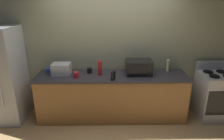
% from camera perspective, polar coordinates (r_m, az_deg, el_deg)
% --- Properties ---
extents(ground_plane, '(8.00, 8.00, 0.00)m').
position_cam_1_polar(ground_plane, '(3.71, 0.10, -16.85)').
color(ground_plane, tan).
extents(back_wall, '(6.40, 0.10, 2.70)m').
position_cam_1_polar(back_wall, '(3.89, -0.10, 6.91)').
color(back_wall, gray).
rests_on(back_wall, ground_plane).
extents(counter_run, '(2.84, 0.64, 0.90)m').
position_cam_1_polar(counter_run, '(3.81, 0.00, -7.78)').
color(counter_run, '#9E6B38').
rests_on(counter_run, ground_plane).
extents(refrigerator, '(0.72, 0.73, 1.80)m').
position_cam_1_polar(refrigerator, '(4.14, -29.70, -1.46)').
color(refrigerator, '#B7BABF').
rests_on(refrigerator, ground_plane).
extents(stove_range, '(0.60, 0.61, 1.08)m').
position_cam_1_polar(stove_range, '(4.33, 27.73, -6.59)').
color(stove_range, '#B7BABF').
rests_on(stove_range, ground_plane).
extents(microwave, '(0.48, 0.35, 0.27)m').
position_cam_1_polar(microwave, '(3.67, 7.85, 0.81)').
color(microwave, black).
rests_on(microwave, counter_run).
extents(toaster_oven, '(0.34, 0.26, 0.21)m').
position_cam_1_polar(toaster_oven, '(3.75, -14.63, 0.30)').
color(toaster_oven, '#B7BABF').
rests_on(toaster_oven, counter_run).
extents(cordless_phone, '(0.09, 0.12, 0.15)m').
position_cam_1_polar(cordless_phone, '(3.40, 0.32, -1.64)').
color(cordless_phone, black).
rests_on(cordless_phone, counter_run).
extents(bottle_hot_sauce, '(0.07, 0.07, 0.27)m').
position_cam_1_polar(bottle_hot_sauce, '(3.59, -3.57, 0.58)').
color(bottle_hot_sauce, red).
rests_on(bottle_hot_sauce, counter_run).
extents(bottle_vinegar, '(0.06, 0.06, 0.23)m').
position_cam_1_polar(bottle_vinegar, '(3.96, 16.13, 1.33)').
color(bottle_vinegar, beige).
rests_on(bottle_vinegar, counter_run).
extents(mug_red, '(0.09, 0.09, 0.10)m').
position_cam_1_polar(mug_red, '(3.56, -10.47, -1.38)').
color(mug_red, red).
rests_on(mug_red, counter_run).
extents(mug_blue, '(0.09, 0.09, 0.09)m').
position_cam_1_polar(mug_blue, '(3.94, -18.25, -0.08)').
color(mug_blue, '#2D4CB2').
rests_on(mug_blue, counter_run).
extents(mug_black, '(0.09, 0.09, 0.10)m').
position_cam_1_polar(mug_black, '(3.74, -6.64, -0.14)').
color(mug_black, black).
rests_on(mug_black, counter_run).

